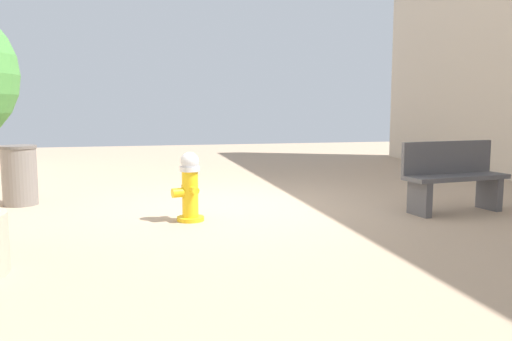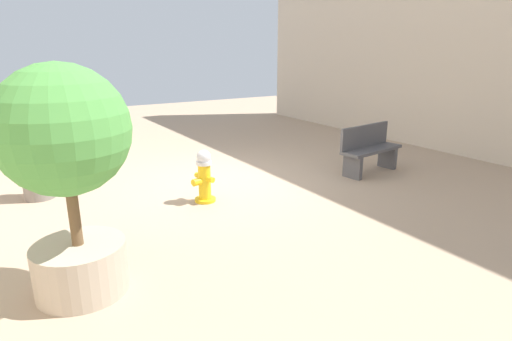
# 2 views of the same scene
# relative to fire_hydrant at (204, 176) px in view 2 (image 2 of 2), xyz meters

# --- Properties ---
(ground_plane) EXTENTS (23.40, 23.40, 0.00)m
(ground_plane) POSITION_rel_fire_hydrant_xyz_m (-0.81, -0.81, -0.43)
(ground_plane) COLOR tan
(fire_hydrant) EXTENTS (0.41, 0.43, 0.86)m
(fire_hydrant) POSITION_rel_fire_hydrant_xyz_m (0.00, 0.00, 0.00)
(fire_hydrant) COLOR gold
(fire_hydrant) RESTS_ON ground_plane
(bench_near) EXTENTS (1.50, 0.63, 0.95)m
(bench_near) POSITION_rel_fire_hydrant_xyz_m (-3.53, 0.22, 0.05)
(bench_near) COLOR #4C4C51
(bench_near) RESTS_ON ground_plane
(planter_tree) EXTENTS (1.24, 1.24, 2.31)m
(planter_tree) POSITION_rel_fire_hydrant_xyz_m (2.19, 1.72, 0.99)
(planter_tree) COLOR tan
(planter_tree) RESTS_ON ground_plane
(trash_bin) EXTENTS (0.51, 0.51, 0.86)m
(trash_bin) POSITION_rel_fire_hydrant_xyz_m (2.28, -1.61, 0.00)
(trash_bin) COLOR slate
(trash_bin) RESTS_ON ground_plane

